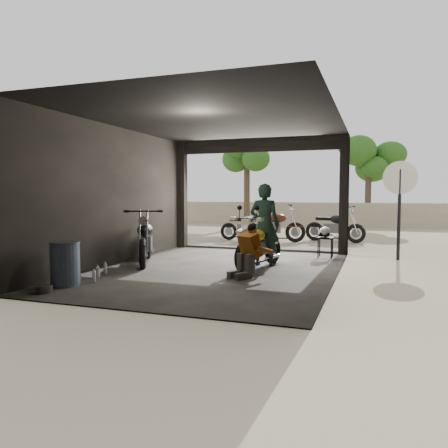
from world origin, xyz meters
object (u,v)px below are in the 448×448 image
Objects in this scene: main_bike at (259,242)px; outside_bike_a at (247,224)px; helmet at (325,232)px; oil_drum at (65,264)px; stool at (325,240)px; outside_bike_c at (335,224)px; outside_bike_b at (273,223)px; left_bike at (146,237)px; sign_post at (400,193)px; mechanic at (246,252)px; rider at (264,225)px.

outside_bike_a is at bearing 123.55° from main_bike.
helmet is 6.41m from oil_drum.
outside_bike_a is 4.53m from stool.
outside_bike_b is at bearing 127.40° from outside_bike_c.
stool is 6.38m from oil_drum.
helmet is at bearing -163.80° from outside_bike_c.
oil_drum is (-3.87, -8.95, -0.22)m from outside_bike_c.
outside_bike_b is at bearing 46.59° from left_bike.
left_bike is 0.78× the size of sign_post.
left_bike is at bearing -148.07° from helmet.
main_bike is 6.07m from outside_bike_c.
main_bike is 5.93× the size of helmet.
mechanic is at bearing 171.00° from outside_bike_b.
mechanic is (1.88, -6.54, -0.07)m from outside_bike_a.
oil_drum reaches higher than stool.
helmet is at bearing 5.95° from left_bike.
outside_bike_c is 0.75× the size of sign_post.
mechanic is 3.34m from oil_drum.
rider is 2.37× the size of oil_drum.
stool is (1.18, 1.69, -0.47)m from rider.
outside_bike_a is 0.91× the size of rider.
rider is 1.57m from mechanic.
mechanic is at bearing -43.60° from left_bike.
outside_bike_b reaches higher than outside_bike_c.
left_bike is at bearing 144.47° from outside_bike_b.
sign_post is (2.92, 3.51, 1.15)m from mechanic.
outside_bike_c is at bearing -98.74° from rider.
sign_post is at bearing -138.39° from outside_bike_c.
outside_bike_c reaches higher than helmet.
outside_bike_a is (0.84, 5.63, -0.06)m from left_bike.
oil_drum is (-2.83, -1.77, -0.12)m from mechanic.
left_bike is 5.70m from outside_bike_a.
oil_drum is (-0.11, -2.68, -0.25)m from left_bike.
oil_drum is (-2.82, -3.28, -0.55)m from rider.
stool is at bearing 73.02° from main_bike.
main_bike is 0.71× the size of sign_post.
rider is (-1.05, -5.67, 0.32)m from outside_bike_c.
stool is 1.85× the size of helmet.
outside_bike_c is (2.93, 0.64, 0.04)m from outside_bike_a.
left_bike is 2.41× the size of oil_drum.
mechanic is at bearing -163.24° from outside_bike_a.
stool is 0.21m from helmet.
outside_bike_b is at bearing 76.80° from oil_drum.
helmet is (0.11, -3.94, 0.06)m from outside_bike_c.
main_bike is 2.20× the size of oil_drum.
helmet is 0.12× the size of sign_post.
left_bike reaches higher than stool.
outside_bike_c is at bearing 112.22° from mechanic.
main_bike is 3.90m from sign_post.
rider is 1.84× the size of mechanic.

